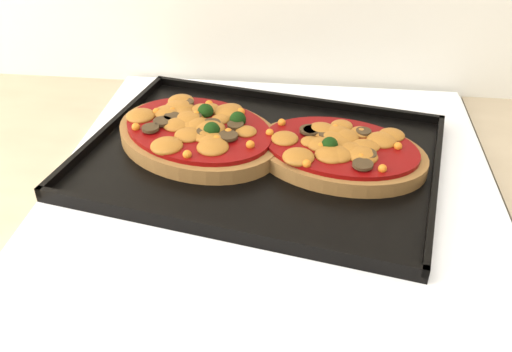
# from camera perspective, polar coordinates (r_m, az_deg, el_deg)

# --- Properties ---
(baking_tray) EXTENTS (0.54, 0.44, 0.02)m
(baking_tray) POSITION_cam_1_polar(r_m,az_deg,el_deg) (0.79, 0.41, 2.14)
(baking_tray) COLOR black
(baking_tray) RESTS_ON stove
(pizza_left) EXTENTS (0.31, 0.28, 0.04)m
(pizza_left) POSITION_cam_1_polar(r_m,az_deg,el_deg) (0.81, -5.79, 4.31)
(pizza_left) COLOR #915D32
(pizza_left) RESTS_ON baking_tray
(pizza_right) EXTENTS (0.27, 0.22, 0.03)m
(pizza_right) POSITION_cam_1_polar(r_m,az_deg,el_deg) (0.78, 8.38, 2.57)
(pizza_right) COLOR #915D32
(pizza_right) RESTS_ON baking_tray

